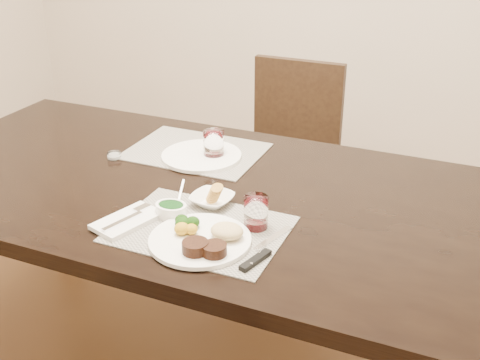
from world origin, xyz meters
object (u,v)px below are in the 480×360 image
at_px(far_plate, 202,156).
at_px(dinner_plate, 204,239).
at_px(steak_knife, 260,255).
at_px(cracker_bowl, 212,199).
at_px(chair_far, 289,150).
at_px(wine_glass_near, 256,214).

bearing_deg(far_plate, dinner_plate, -62.63).
xyz_separation_m(dinner_plate, steak_knife, (0.16, 0.00, -0.01)).
relative_size(steak_knife, far_plate, 0.91).
height_order(dinner_plate, cracker_bowl, cracker_bowl).
bearing_deg(dinner_plate, far_plate, 100.75).
height_order(chair_far, cracker_bowl, chair_far).
distance_m(steak_knife, wine_glass_near, 0.15).
bearing_deg(dinner_plate, steak_knife, -15.91).
distance_m(dinner_plate, steak_knife, 0.16).
relative_size(chair_far, wine_glass_near, 9.83).
distance_m(dinner_plate, far_plate, 0.56).
bearing_deg(far_plate, steak_knife, -50.13).
xyz_separation_m(chair_far, steak_knife, (0.35, -1.24, 0.26)).
bearing_deg(cracker_bowl, wine_glass_near, -23.18).
distance_m(chair_far, dinner_plate, 1.28).
bearing_deg(chair_far, cracker_bowl, -83.73).
xyz_separation_m(chair_far, dinner_plate, (0.19, -1.24, 0.27)).
xyz_separation_m(dinner_plate, wine_glass_near, (0.09, 0.13, 0.03)).
relative_size(chair_far, dinner_plate, 3.34).
distance_m(chair_far, steak_knife, 1.31).
distance_m(chair_far, cracker_bowl, 1.07).
bearing_deg(steak_knife, wine_glass_near, 132.71).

